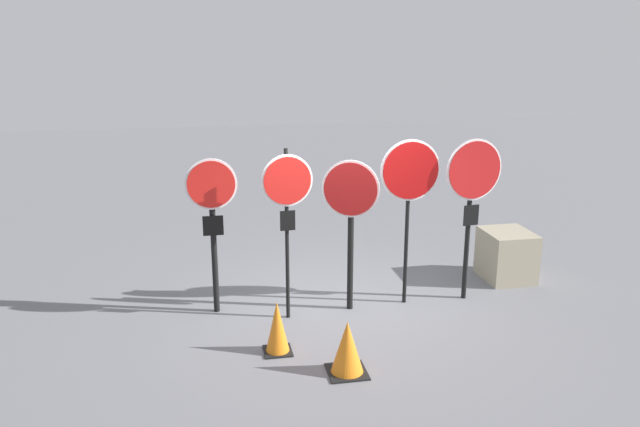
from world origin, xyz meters
name	(u,v)px	position (x,y,z in m)	size (l,w,h in m)	color
ground_plane	(345,308)	(0.00, 0.00, 0.00)	(40.00, 40.00, 0.00)	slate
stop_sign_0	(212,207)	(-1.80, 0.20, 1.52)	(0.69, 0.14, 2.19)	black
stop_sign_1	(287,195)	(-0.84, -0.19, 1.75)	(0.68, 0.14, 2.35)	black
stop_sign_2	(351,208)	(0.04, -0.06, 1.49)	(0.74, 0.32, 2.15)	black
stop_sign_3	(410,181)	(0.89, 0.00, 1.82)	(0.86, 0.11, 2.39)	black
stop_sign_4	(473,185)	(1.81, -0.02, 1.72)	(0.87, 0.18, 2.38)	black
traffic_cone_0	(347,348)	(-0.39, -1.75, 0.31)	(0.45, 0.45, 0.64)	black
traffic_cone_1	(277,327)	(-1.11, -1.11, 0.33)	(0.34, 0.34, 0.66)	black
storage_crate	(507,255)	(2.78, 0.64, 0.39)	(0.72, 0.82, 0.78)	#9E937A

